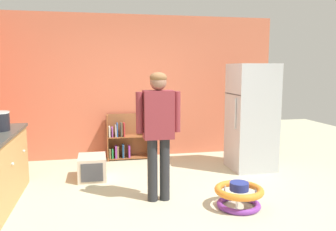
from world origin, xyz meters
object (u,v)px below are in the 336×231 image
object	(u,v)px
bookshelf	(125,140)
banana_bunch	(6,124)
standing_person	(158,125)
pet_carrier	(92,167)
refrigerator	(252,117)
baby_walker	(239,195)

from	to	relation	value
bookshelf	banana_bunch	bearing A→B (deg)	-143.32
standing_person	pet_carrier	bearing A→B (deg)	129.03
refrigerator	pet_carrier	distance (m)	2.74
bookshelf	standing_person	size ratio (longest dim) A/B	0.51
refrigerator	bookshelf	xyz separation A→B (m)	(-2.04, 1.07, -0.53)
standing_person	baby_walker	xyz separation A→B (m)	(0.93, -0.44, -0.84)
baby_walker	banana_bunch	size ratio (longest dim) A/B	3.82
bookshelf	standing_person	world-z (taller)	standing_person
refrigerator	baby_walker	bearing A→B (deg)	-119.56
standing_person	banana_bunch	world-z (taller)	standing_person
baby_walker	pet_carrier	distance (m)	2.33
standing_person	banana_bunch	distance (m)	2.18
refrigerator	banana_bunch	bearing A→B (deg)	-176.54
baby_walker	bookshelf	bearing A→B (deg)	114.43
refrigerator	banana_bunch	size ratio (longest dim) A/B	11.24
bookshelf	baby_walker	bearing A→B (deg)	-65.57
bookshelf	pet_carrier	size ratio (longest dim) A/B	1.54
standing_person	refrigerator	bearing A→B (deg)	31.22
refrigerator	standing_person	bearing A→B (deg)	-148.78
refrigerator	bookshelf	size ratio (longest dim) A/B	2.09
bookshelf	refrigerator	bearing A→B (deg)	-27.78
refrigerator	standing_person	size ratio (longest dim) A/B	1.07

